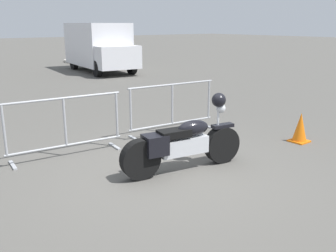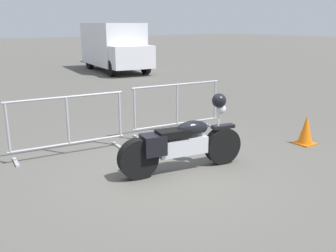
{
  "view_description": "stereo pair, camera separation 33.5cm",
  "coord_description": "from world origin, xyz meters",
  "views": [
    {
      "loc": [
        -3.46,
        -4.28,
        2.29
      ],
      "look_at": [
        0.23,
        0.41,
        0.65
      ],
      "focal_mm": 40.0,
      "sensor_mm": 36.0,
      "label": 1
    },
    {
      "loc": [
        -3.19,
        -4.48,
        2.29
      ],
      "look_at": [
        0.23,
        0.41,
        0.65
      ],
      "focal_mm": 40.0,
      "sensor_mm": 36.0,
      "label": 2
    }
  ],
  "objects": [
    {
      "name": "crowd_barrier_far",
      "position": [
        1.44,
        1.8,
        0.55
      ],
      "size": [
        2.08,
        0.63,
        1.07
      ],
      "rotation": [
        0.0,
        0.0,
        -0.1
      ],
      "color": "#9EA0A5",
      "rests_on": "ground"
    },
    {
      "name": "planter_island",
      "position": [
        8.03,
        16.8,
        0.27
      ],
      "size": [
        4.54,
        4.54,
        1.06
      ],
      "color": "#ADA89E",
      "rests_on": "ground"
    },
    {
      "name": "traffic_cone",
      "position": [
        3.03,
        -0.29,
        0.29
      ],
      "size": [
        0.34,
        0.34,
        0.59
      ],
      "color": "orange",
      "rests_on": "ground"
    },
    {
      "name": "crowd_barrier_near",
      "position": [
        -0.97,
        1.8,
        0.55
      ],
      "size": [
        2.08,
        0.63,
        1.07
      ],
      "rotation": [
        0.0,
        0.0,
        -0.1
      ],
      "color": "#9EA0A5",
      "rests_on": "ground"
    },
    {
      "name": "delivery_van",
      "position": [
        5.4,
        12.41,
        1.24
      ],
      "size": [
        2.53,
        5.2,
        2.31
      ],
      "rotation": [
        0.0,
        0.0,
        -1.69
      ],
      "color": "silver",
      "rests_on": "ground"
    },
    {
      "name": "motorcycle",
      "position": [
        0.23,
        0.01,
        0.46
      ],
      "size": [
        2.13,
        0.54,
        1.21
      ],
      "rotation": [
        0.0,
        0.0,
        -0.17
      ],
      "color": "black",
      "rests_on": "ground"
    },
    {
      "name": "ground_plane",
      "position": [
        0.0,
        0.0,
        0.0
      ],
      "size": [
        120.0,
        120.0,
        0.0
      ],
      "primitive_type": "plane",
      "color": "#54514C"
    }
  ]
}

